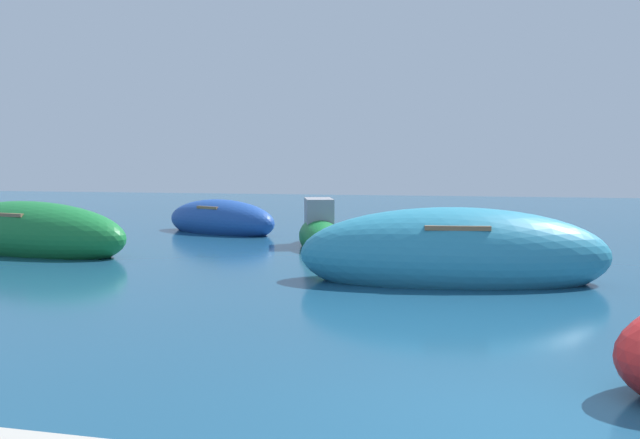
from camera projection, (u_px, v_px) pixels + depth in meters
name	position (u px, v px, depth m)	size (l,w,h in m)	color
ground	(550.00, 433.00, 5.45)	(80.00, 80.00, 0.00)	navy
moored_boat_0	(319.00, 232.00, 17.66)	(2.01, 3.37, 1.47)	#197233
moored_boat_3	(28.00, 234.00, 16.48)	(6.19, 2.93, 1.63)	#197233
moored_boat_4	(489.00, 230.00, 19.00)	(3.47, 1.72, 1.08)	teal
moored_boat_6	(220.00, 221.00, 21.21)	(4.59, 3.13, 1.36)	#1E479E
moored_boat_7	(453.00, 255.00, 12.40)	(5.89, 2.76, 1.78)	teal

